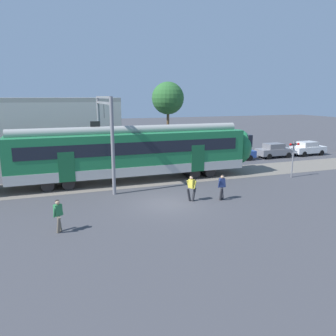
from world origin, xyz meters
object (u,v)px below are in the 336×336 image
pedestrian_navy (222,185)px  parked_car_blue (235,153)px  parked_car_grey (274,150)px  parked_car_white (308,148)px  pedestrian_yellow (192,186)px  crossing_signal (293,153)px  pedestrian_green (58,213)px  commuter_train (11,159)px

pedestrian_navy → parked_car_blue: (7.84, 11.46, -0.21)m
parked_car_grey → parked_car_white: size_ratio=0.99×
parked_car_blue → parked_car_white: bearing=-0.5°
parked_car_blue → parked_car_white: same height
pedestrian_yellow → crossing_signal: 10.70m
pedestrian_navy → parked_car_grey: size_ratio=0.41×
parked_car_blue → parked_car_grey: same height
pedestrian_yellow → parked_car_grey: bearing=37.1°
pedestrian_yellow → parked_car_blue: bearing=48.6°
pedestrian_yellow → parked_car_blue: (9.75, 11.05, -0.21)m
pedestrian_green → parked_car_white: pedestrian_green is taller
parked_car_blue → parked_car_white: size_ratio=1.00×
parked_car_grey → crossing_signal: crossing_signal is taller
parked_car_white → commuter_train: bearing=-171.1°
pedestrian_yellow → pedestrian_navy: 1.96m
parked_car_blue → crossing_signal: 8.19m
pedestrian_green → pedestrian_navy: 10.16m
parked_car_white → pedestrian_green: bearing=-153.9°
parked_car_grey → crossing_signal: bearing=-118.3°
parked_car_white → crossing_signal: size_ratio=1.35×
pedestrian_yellow → commuter_train: bearing=149.9°
parked_car_white → parked_car_grey: bearing=179.7°
pedestrian_navy → crossing_signal: size_ratio=0.56×
parked_car_grey → crossing_signal: (-4.32, -8.02, 1.23)m
pedestrian_green → pedestrian_navy: size_ratio=1.00×
parked_car_grey → pedestrian_green: bearing=-149.5°
commuter_train → pedestrian_green: 9.17m
pedestrian_navy → pedestrian_yellow: bearing=167.8°
parked_car_blue → pedestrian_navy: bearing=-124.4°
commuter_train → pedestrian_yellow: size_ratio=22.83×
parked_car_blue → crossing_signal: bearing=-86.6°
commuter_train → parked_car_grey: 25.89m
parked_car_blue → parked_car_grey: (4.79, -0.06, 0.00)m
pedestrian_green → parked_car_grey: (22.61, 13.34, -0.18)m
parked_car_grey → parked_car_white: 4.52m
commuter_train → crossing_signal: bearing=-8.9°
pedestrian_green → crossing_signal: crossing_signal is taller
pedestrian_green → crossing_signal: (18.30, 5.32, 1.05)m
crossing_signal → parked_car_grey: bearing=61.7°
pedestrian_yellow → parked_car_blue: 14.74m
commuter_train → parked_car_blue: commuter_train is taller
commuter_train → parked_car_white: (29.94, 4.67, -1.47)m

